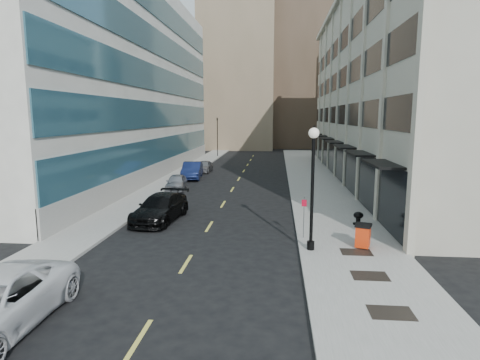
% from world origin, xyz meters
% --- Properties ---
extents(ground, '(160.00, 160.00, 0.00)m').
position_xyz_m(ground, '(0.00, 0.00, 0.00)').
color(ground, black).
rests_on(ground, ground).
extents(sidewalk_right, '(5.00, 80.00, 0.15)m').
position_xyz_m(sidewalk_right, '(7.50, 20.00, 0.07)').
color(sidewalk_right, gray).
rests_on(sidewalk_right, ground).
extents(sidewalk_left, '(3.00, 80.00, 0.15)m').
position_xyz_m(sidewalk_left, '(-6.50, 20.00, 0.07)').
color(sidewalk_left, gray).
rests_on(sidewalk_left, ground).
extents(building_right, '(15.30, 46.50, 18.25)m').
position_xyz_m(building_right, '(16.94, 26.99, 8.99)').
color(building_right, '#B8B29C').
rests_on(building_right, ground).
extents(building_left, '(16.14, 46.00, 20.00)m').
position_xyz_m(building_left, '(-15.95, 27.00, 9.99)').
color(building_left, white).
rests_on(building_left, ground).
extents(skyline_tan_near, '(14.00, 18.00, 28.00)m').
position_xyz_m(skyline_tan_near, '(-4.00, 68.00, 14.00)').
color(skyline_tan_near, '#857057').
rests_on(skyline_tan_near, ground).
extents(skyline_brown, '(12.00, 16.00, 34.00)m').
position_xyz_m(skyline_brown, '(8.00, 72.00, 17.00)').
color(skyline_brown, brown).
rests_on(skyline_brown, ground).
extents(skyline_tan_far, '(12.00, 14.00, 22.00)m').
position_xyz_m(skyline_tan_far, '(-14.00, 78.00, 11.00)').
color(skyline_tan_far, '#857057').
rests_on(skyline_tan_far, ground).
extents(skyline_stone, '(10.00, 14.00, 20.00)m').
position_xyz_m(skyline_stone, '(18.00, 66.00, 10.00)').
color(skyline_stone, '#B8B29C').
rests_on(skyline_stone, ground).
extents(grate_near, '(1.40, 1.00, 0.01)m').
position_xyz_m(grate_near, '(7.60, -2.00, 0.15)').
color(grate_near, black).
rests_on(grate_near, sidewalk_right).
extents(grate_mid, '(1.40, 1.00, 0.01)m').
position_xyz_m(grate_mid, '(7.60, 1.00, 0.15)').
color(grate_mid, black).
rests_on(grate_mid, sidewalk_right).
extents(grate_far, '(1.40, 1.00, 0.01)m').
position_xyz_m(grate_far, '(7.60, 3.80, 0.15)').
color(grate_far, black).
rests_on(grate_far, sidewalk_right).
extents(road_centerline, '(0.15, 68.20, 0.01)m').
position_xyz_m(road_centerline, '(0.00, 17.00, 0.01)').
color(road_centerline, '#D8CC4C').
rests_on(road_centerline, ground).
extents(traffic_signal, '(0.66, 0.66, 6.98)m').
position_xyz_m(traffic_signal, '(-5.50, 48.00, 5.72)').
color(traffic_signal, black).
rests_on(traffic_signal, ground).
extents(car_black_pickup, '(2.81, 5.75, 1.61)m').
position_xyz_m(car_black_pickup, '(-3.20, 9.02, 0.81)').
color(car_black_pickup, black).
rests_on(car_black_pickup, ground).
extents(car_silver_sedan, '(2.03, 4.15, 1.36)m').
position_xyz_m(car_silver_sedan, '(-4.80, 19.28, 0.68)').
color(car_silver_sedan, '#919399').
rests_on(car_silver_sedan, ground).
extents(car_blue_sedan, '(2.32, 5.32, 1.70)m').
position_xyz_m(car_blue_sedan, '(-4.80, 25.74, 0.85)').
color(car_blue_sedan, '#141F4C').
rests_on(car_blue_sedan, ground).
extents(car_grey_sedan, '(1.67, 3.95, 1.33)m').
position_xyz_m(car_grey_sedan, '(-4.42, 30.62, 0.67)').
color(car_grey_sedan, slate).
rests_on(car_grey_sedan, ground).
extents(trash_bin, '(0.91, 0.91, 1.16)m').
position_xyz_m(trash_bin, '(8.02, 4.51, 0.77)').
color(trash_bin, red).
rests_on(trash_bin, sidewalk_right).
extents(lamppost, '(0.49, 0.49, 5.84)m').
position_xyz_m(lamppost, '(5.53, 4.00, 3.58)').
color(lamppost, black).
rests_on(lamppost, sidewalk_right).
extents(sign_post, '(0.25, 0.07, 2.15)m').
position_xyz_m(sign_post, '(5.30, 5.83, 1.55)').
color(sign_post, slate).
rests_on(sign_post, sidewalk_right).
extents(urn_planter, '(0.56, 0.56, 0.78)m').
position_xyz_m(urn_planter, '(8.60, 8.60, 0.62)').
color(urn_planter, black).
rests_on(urn_planter, sidewalk_right).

